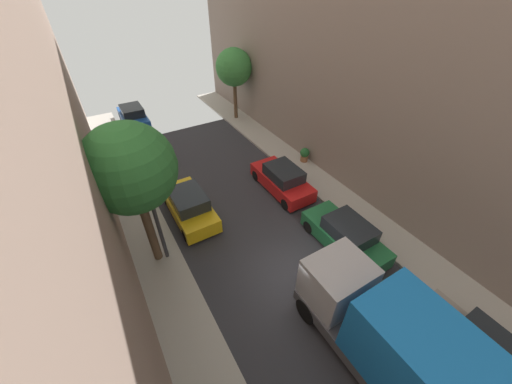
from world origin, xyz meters
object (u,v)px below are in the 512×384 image
at_px(parked_car_right_2, 346,236).
at_px(potted_plant_1, 115,183).
at_px(delivery_truck, 400,349).
at_px(parked_car_left_2, 189,206).
at_px(lamp_post, 150,199).
at_px(street_tree_1, 234,68).
at_px(parked_car_right_1, 481,356).
at_px(parked_car_left_3, 133,116).
at_px(parked_car_right_3, 282,180).
at_px(potted_plant_2, 305,154).
at_px(street_tree_2, 130,169).

height_order(parked_car_right_2, potted_plant_1, parked_car_right_2).
height_order(parked_car_right_2, delivery_truck, delivery_truck).
bearing_deg(delivery_truck, parked_car_left_2, 104.70).
bearing_deg(parked_car_right_2, lamp_post, 154.01).
bearing_deg(street_tree_1, delivery_truck, -104.07).
bearing_deg(potted_plant_1, parked_car_right_1, -62.18).
relative_size(street_tree_1, lamp_post, 1.08).
distance_m(parked_car_right_2, potted_plant_1, 12.87).
height_order(parked_car_left_3, street_tree_1, street_tree_1).
distance_m(parked_car_left_3, delivery_truck, 23.12).
relative_size(parked_car_right_3, street_tree_1, 0.77).
height_order(parked_car_right_1, lamp_post, lamp_post).
bearing_deg(parked_car_right_1, delivery_truck, 153.62).
height_order(parked_car_left_2, parked_car_right_3, same).
bearing_deg(parked_car_right_1, potted_plant_2, 76.99).
bearing_deg(lamp_post, parked_car_right_2, -25.99).
xyz_separation_m(parked_car_left_3, potted_plant_1, (-2.93, -8.49, -0.12)).
bearing_deg(delivery_truck, parked_car_left_3, 96.71).
relative_size(street_tree_1, potted_plant_2, 5.87).
bearing_deg(parked_car_right_2, parked_car_right_1, -90.00).
relative_size(parked_car_left_2, lamp_post, 0.84).
relative_size(parked_car_right_2, street_tree_1, 0.77).
xyz_separation_m(parked_car_right_2, potted_plant_1, (-8.33, 9.81, -0.12)).
relative_size(parked_car_left_2, parked_car_right_3, 1.00).
bearing_deg(potted_plant_2, parked_car_right_1, -103.01).
distance_m(parked_car_right_2, street_tree_1, 15.61).
height_order(parked_car_right_2, potted_plant_2, parked_car_right_2).
relative_size(street_tree_2, lamp_post, 1.28).
distance_m(parked_car_right_2, delivery_truck, 5.47).
bearing_deg(potted_plant_1, street_tree_2, -83.66).
bearing_deg(delivery_truck, parked_car_right_3, 74.43).
bearing_deg(parked_car_right_1, parked_car_right_3, 90.00).
distance_m(parked_car_left_2, street_tree_1, 12.60).
relative_size(potted_plant_1, lamp_post, 0.17).
distance_m(delivery_truck, street_tree_1, 20.44).
bearing_deg(parked_car_left_2, potted_plant_1, 125.17).
relative_size(delivery_truck, street_tree_1, 1.21).
relative_size(parked_car_right_3, potted_plant_1, 4.95).
height_order(parked_car_left_2, potted_plant_1, parked_car_left_2).
height_order(street_tree_2, potted_plant_1, street_tree_2).
bearing_deg(lamp_post, parked_car_left_3, 82.66).
relative_size(parked_car_right_1, lamp_post, 0.84).
xyz_separation_m(street_tree_2, lamp_post, (0.35, -0.15, -1.39)).
xyz_separation_m(delivery_truck, street_tree_2, (-4.95, 8.34, 3.10)).
height_order(street_tree_1, potted_plant_2, street_tree_1).
relative_size(parked_car_right_3, street_tree_2, 0.65).
relative_size(parked_car_right_3, potted_plant_2, 4.53).
bearing_deg(parked_car_right_2, parked_car_right_3, 90.00).
relative_size(street_tree_2, potted_plant_2, 6.93).
relative_size(parked_car_left_3, potted_plant_2, 4.53).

